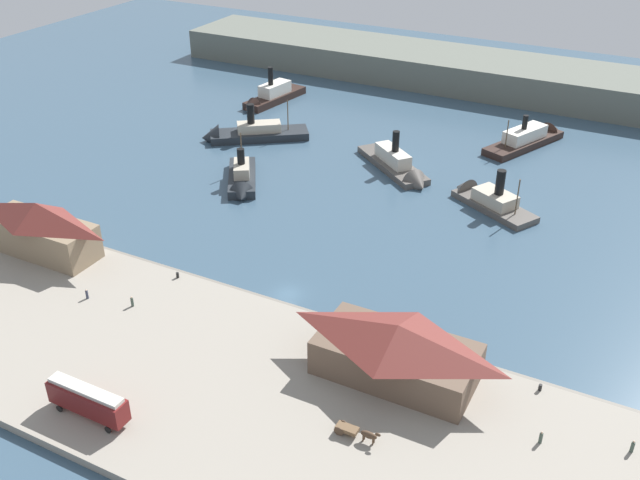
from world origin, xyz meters
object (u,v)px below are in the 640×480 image
at_px(ferry_shed_central_terminal, 40,228).
at_px(pedestrian_walking_west, 541,438).
at_px(pedestrian_at_waters_edge, 87,294).
at_px(pedestrian_by_tram, 132,302).
at_px(horse_cart, 356,431).
at_px(ferry_near_quay, 531,137).
at_px(ferry_moored_west, 245,134).
at_px(pedestrian_near_cart, 632,447).
at_px(mooring_post_east, 178,275).
at_px(ferry_shed_west_terminal, 397,350).
at_px(ferry_moored_east, 242,180).
at_px(mooring_post_center_east, 315,317).
at_px(mooring_post_west, 540,387).
at_px(ferry_outer_harbor, 400,168).
at_px(street_tram, 88,400).
at_px(ferry_mid_harbor, 485,198).
at_px(ferry_approaching_east, 270,97).

distance_m(ferry_shed_central_terminal, pedestrian_walking_west, 81.64).
bearing_deg(pedestrian_at_waters_edge, pedestrian_by_tram, 12.06).
height_order(ferry_shed_central_terminal, horse_cart, ferry_shed_central_terminal).
xyz_separation_m(ferry_near_quay, ferry_moored_west, (-57.95, -27.30, -0.14)).
height_order(pedestrian_near_cart, mooring_post_east, pedestrian_near_cart).
height_order(ferry_shed_west_terminal, ferry_moored_east, ferry_shed_west_terminal).
height_order(ferry_shed_west_terminal, pedestrian_at_waters_edge, ferry_shed_west_terminal).
distance_m(pedestrian_by_tram, ferry_near_quay, 98.38).
relative_size(mooring_post_center_east, ferry_near_quay, 0.04).
bearing_deg(pedestrian_near_cart, ferry_moored_west, 146.05).
height_order(pedestrian_near_cart, ferry_near_quay, ferry_near_quay).
height_order(pedestrian_walking_west, mooring_post_east, pedestrian_walking_west).
height_order(pedestrian_near_cart, mooring_post_west, pedestrian_near_cart).
distance_m(pedestrian_walking_west, ferry_outer_harbor, 75.68).
relative_size(ferry_shed_central_terminal, ferry_outer_harbor, 0.91).
relative_size(street_tram, pedestrian_at_waters_edge, 6.78).
bearing_deg(ferry_moored_west, ferry_near_quay, 25.23).
relative_size(pedestrian_by_tram, mooring_post_west, 1.84).
bearing_deg(pedestrian_by_tram, pedestrian_near_cart, 3.18).
bearing_deg(pedestrian_at_waters_edge, ferry_mid_harbor, 54.06).
distance_m(pedestrian_near_cart, ferry_moored_east, 86.57).
height_order(ferry_shed_central_terminal, street_tram, ferry_shed_central_terminal).
bearing_deg(pedestrian_by_tram, ferry_near_quay, 68.36).
bearing_deg(horse_cart, pedestrian_by_tram, 167.98).
relative_size(pedestrian_at_waters_edge, ferry_mid_harbor, 0.08).
relative_size(horse_cart, mooring_post_center_east, 6.15).
bearing_deg(mooring_post_east, ferry_shed_central_terminal, -170.91).
bearing_deg(ferry_shed_west_terminal, ferry_moored_west, 135.42).
relative_size(pedestrian_at_waters_edge, mooring_post_east, 1.75).
xyz_separation_m(street_tram, pedestrian_near_cart, (57.61, 23.60, -1.74)).
distance_m(street_tram, pedestrian_near_cart, 62.28).
bearing_deg(horse_cart, mooring_post_center_east, 129.57).
relative_size(pedestrian_walking_west, ferry_moored_west, 0.07).
distance_m(horse_cart, ferry_outer_harbor, 75.36).
distance_m(horse_cart, pedestrian_walking_west, 20.85).
relative_size(mooring_post_center_east, mooring_post_east, 1.00).
height_order(ferry_shed_west_terminal, ferry_moored_west, ferry_shed_west_terminal).
distance_m(mooring_post_east, ferry_approaching_east, 83.94).
bearing_deg(ferry_moored_west, ferry_outer_harbor, -1.56).
bearing_deg(mooring_post_west, pedestrian_at_waters_edge, -170.45).
height_order(horse_cart, pedestrian_walking_west, horse_cart).
distance_m(mooring_post_east, ferry_mid_harbor, 59.49).
bearing_deg(ferry_shed_west_terminal, street_tram, -141.07).
relative_size(street_tram, ferry_approaching_east, 0.49).
height_order(mooring_post_east, ferry_moored_west, ferry_moored_west).
distance_m(horse_cart, pedestrian_by_tram, 40.68).
bearing_deg(ferry_moored_east, ferry_mid_harbor, 17.86).
bearing_deg(ferry_near_quay, ferry_shed_central_terminal, -124.43).
bearing_deg(ferry_mid_harbor, mooring_post_center_east, -102.35).
height_order(pedestrian_by_tram, ferry_near_quay, ferry_near_quay).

